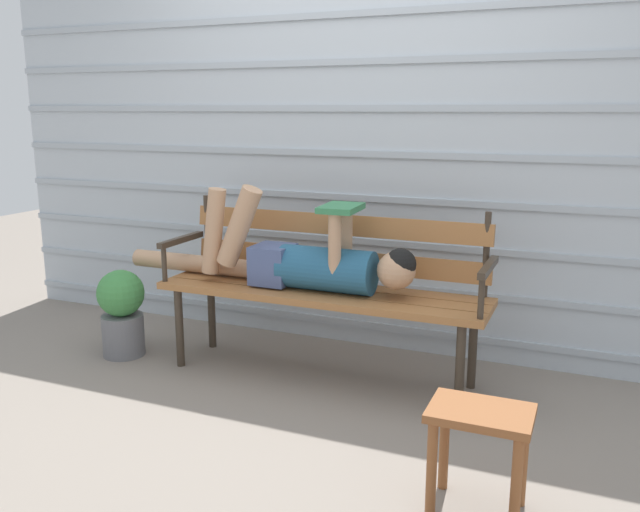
% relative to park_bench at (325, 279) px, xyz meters
% --- Properties ---
extents(ground_plane, '(12.00, 12.00, 0.00)m').
position_rel_park_bench_xyz_m(ground_plane, '(-0.00, -0.19, -0.52)').
color(ground_plane, gray).
extents(house_siding, '(4.92, 0.08, 2.28)m').
position_rel_park_bench_xyz_m(house_siding, '(-0.00, 0.52, 0.62)').
color(house_siding, '#B2BCC6').
rests_on(house_siding, ground).
extents(park_bench, '(1.74, 0.44, 0.90)m').
position_rel_park_bench_xyz_m(park_bench, '(0.00, 0.00, 0.00)').
color(park_bench, '#9E6638').
rests_on(park_bench, ground).
extents(reclining_person, '(1.70, 0.26, 0.54)m').
position_rel_park_bench_xyz_m(reclining_person, '(-0.12, -0.07, 0.11)').
color(reclining_person, '#23567A').
extents(footstool, '(0.35, 0.25, 0.39)m').
position_rel_park_bench_xyz_m(footstool, '(0.98, -0.96, -0.23)').
color(footstool, brown).
rests_on(footstool, ground).
extents(potted_plant, '(0.27, 0.27, 0.50)m').
position_rel_park_bench_xyz_m(potted_plant, '(-1.16, -0.22, -0.25)').
color(potted_plant, slate).
rests_on(potted_plant, ground).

